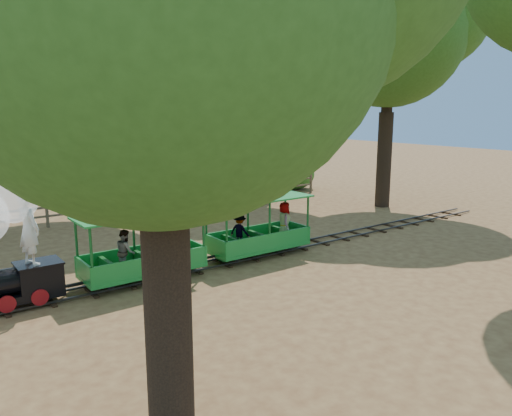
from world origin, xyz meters
TOP-DOWN VIEW (x-y plane):
  - ground at (0.00, 0.00)m, footprint 90.00×90.00m
  - track at (0.00, 0.00)m, footprint 22.00×1.00m
  - carriage_front at (-4.52, -0.01)m, footprint 3.43×1.40m
  - carriage_rear at (-0.55, -0.01)m, footprint 3.43×1.40m
  - oak_nc at (-2.03, 9.58)m, footprint 7.79×6.86m
  - oak_ne at (5.47, 7.57)m, footprint 6.61×5.82m
  - oak_e at (8.97, 3.09)m, footprint 8.36×7.36m
  - fence at (0.00, 8.00)m, footprint 18.10×0.10m
  - shrub_mid_w at (0.13, 9.30)m, footprint 2.62×2.02m
  - shrub_mid_e at (2.53, 9.30)m, footprint 1.79×1.38m
  - shrub_east at (9.00, 9.30)m, footprint 2.42×1.86m

SIDE VIEW (x-z plane):
  - ground at x=0.00m, z-range 0.00..0.00m
  - track at x=0.00m, z-range 0.02..0.12m
  - fence at x=0.00m, z-range 0.08..1.08m
  - shrub_mid_e at x=2.53m, z-range 0.00..1.24m
  - carriage_front at x=-4.52m, z-range -0.13..1.65m
  - carriage_rear at x=-0.55m, z-range -0.12..1.67m
  - shrub_east at x=9.00m, z-range 0.00..1.67m
  - shrub_mid_w at x=0.13m, z-range 0.00..1.82m
  - oak_ne at x=5.47m, z-range 2.57..12.54m
  - oak_e at x=8.97m, z-range 2.64..13.94m
  - oak_nc at x=-2.03m, z-range 2.95..14.49m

